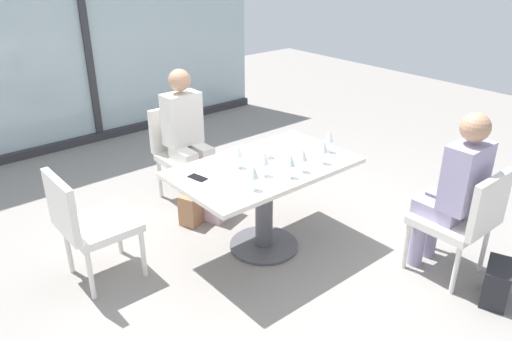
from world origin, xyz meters
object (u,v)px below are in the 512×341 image
at_px(wine_glass_5, 324,147).
at_px(handbag_2, 195,206).
at_px(wine_glass_1, 291,160).
at_px(coffee_cup, 267,152).
at_px(cell_phone_on_table, 198,178).
at_px(chair_front_right, 464,218).
at_px(wine_glass_2, 329,137).
at_px(person_near_window, 186,131).
at_px(person_front_right, 455,187).
at_px(dining_table_main, 264,187).
at_px(wine_glass_6, 238,151).
at_px(wine_glass_4, 303,155).
at_px(wine_glass_0, 254,172).
at_px(handbag_1, 497,283).
at_px(handbag_0, 221,203).
at_px(chair_near_window, 181,148).
at_px(wine_glass_3, 265,159).
at_px(chair_far_left, 87,221).

bearing_deg(wine_glass_5, handbag_2, 119.90).
xyz_separation_m(wine_glass_1, coffee_cup, (0.11, 0.39, -0.09)).
xyz_separation_m(coffee_cup, cell_phone_on_table, (-0.63, 0.03, -0.04)).
bearing_deg(chair_front_right, cell_phone_on_table, 135.15).
distance_m(wine_glass_2, cell_phone_on_table, 1.13).
relative_size(chair_front_right, person_near_window, 0.69).
bearing_deg(person_near_window, person_front_right, -69.20).
distance_m(dining_table_main, wine_glass_6, 0.37).
height_order(wine_glass_4, handbag_2, wine_glass_4).
relative_size(wine_glass_4, cell_phone_on_table, 1.28).
height_order(wine_glass_5, coffee_cup, wine_glass_5).
distance_m(wine_glass_0, handbag_1, 1.84).
xyz_separation_m(wine_glass_4, handbag_2, (-0.33, 0.98, -0.72)).
bearing_deg(handbag_0, wine_glass_1, -110.61).
height_order(chair_front_right, person_front_right, person_front_right).
bearing_deg(dining_table_main, wine_glass_1, -89.07).
bearing_deg(handbag_2, chair_near_window, 47.30).
bearing_deg(cell_phone_on_table, handbag_0, 30.37).
xyz_separation_m(chair_near_window, person_front_right, (0.83, -2.30, 0.20)).
height_order(wine_glass_3, wine_glass_5, same).
height_order(chair_near_window, handbag_1, chair_near_window).
relative_size(wine_glass_6, cell_phone_on_table, 1.28).
relative_size(wine_glass_0, wine_glass_1, 1.00).
xyz_separation_m(wine_glass_3, handbag_2, (-0.07, 0.85, -0.72)).
bearing_deg(wine_glass_6, handbag_2, 91.58).
bearing_deg(wine_glass_0, person_front_right, -35.79).
xyz_separation_m(chair_near_window, wine_glass_5, (0.37, -1.47, 0.37)).
xyz_separation_m(person_front_right, coffee_cup, (-0.72, 1.20, 0.08)).
height_order(wine_glass_3, handbag_2, wine_glass_3).
bearing_deg(handbag_2, handbag_0, -45.44).
distance_m(person_near_window, handbag_0, 0.74).
distance_m(dining_table_main, cell_phone_on_table, 0.57).
bearing_deg(chair_front_right, wine_glass_2, 103.85).
height_order(chair_front_right, handbag_1, chair_front_right).
bearing_deg(handbag_2, chair_far_left, 171.14).
relative_size(chair_front_right, handbag_2, 2.90).
height_order(chair_far_left, person_near_window, person_near_window).
xyz_separation_m(wine_glass_3, wine_glass_5, (0.49, -0.12, 0.00)).
bearing_deg(coffee_cup, wine_glass_3, -133.75).
height_order(wine_glass_5, cell_phone_on_table, wine_glass_5).
distance_m(chair_front_right, handbag_0, 2.02).
distance_m(wine_glass_6, handbag_1, 2.03).
bearing_deg(chair_front_right, person_near_window, 109.89).
bearing_deg(handbag_1, wine_glass_0, 110.74).
bearing_deg(handbag_0, chair_near_window, 72.83).
relative_size(chair_front_right, chair_far_left, 1.00).
bearing_deg(handbag_2, chair_front_right, -83.52).
relative_size(wine_glass_1, wine_glass_3, 1.00).
distance_m(chair_front_right, wine_glass_5, 1.11).
relative_size(wine_glass_5, handbag_1, 0.62).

